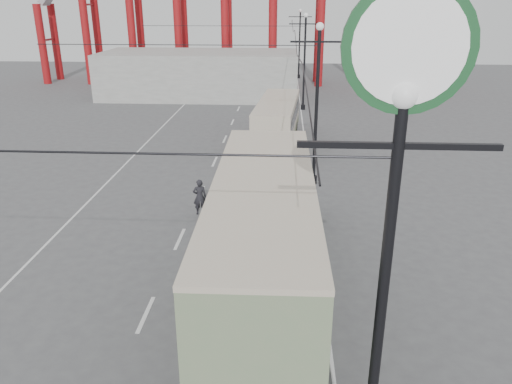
# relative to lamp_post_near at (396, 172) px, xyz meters

# --- Properties ---
(road_markings) EXTENTS (12.52, 120.00, 0.01)m
(road_markings) POSITION_rel_lamp_post_near_xyz_m (-6.46, 22.70, -7.86)
(road_markings) COLOR silver
(road_markings) RESTS_ON ground
(lamp_post_near) EXTENTS (3.20, 0.44, 10.80)m
(lamp_post_near) POSITION_rel_lamp_post_near_xyz_m (0.00, 0.00, 0.00)
(lamp_post_near) COLOR black
(lamp_post_near) RESTS_ON ground
(lamp_post_mid) EXTENTS (3.20, 0.44, 9.32)m
(lamp_post_mid) POSITION_rel_lamp_post_near_xyz_m (0.00, 21.00, -3.18)
(lamp_post_mid) COLOR black
(lamp_post_mid) RESTS_ON ground
(lamp_post_far) EXTENTS (3.20, 0.44, 9.32)m
(lamp_post_far) POSITION_rel_lamp_post_near_xyz_m (0.00, 43.00, -3.18)
(lamp_post_far) COLOR black
(lamp_post_far) RESTS_ON ground
(lamp_post_distant) EXTENTS (3.20, 0.44, 9.32)m
(lamp_post_distant) POSITION_rel_lamp_post_near_xyz_m (0.00, 65.00, -3.18)
(lamp_post_distant) COLOR black
(lamp_post_distant) RESTS_ON ground
(fairground_shed) EXTENTS (22.00, 10.00, 5.00)m
(fairground_shed) POSITION_rel_lamp_post_near_xyz_m (-11.60, 50.00, -5.36)
(fairground_shed) COLOR gray
(fairground_shed) RESTS_ON ground
(double_decker_bus) EXTENTS (2.90, 10.99, 5.88)m
(double_decker_bus) POSITION_rel_lamp_post_near_xyz_m (-2.34, 5.03, -4.56)
(double_decker_bus) COLOR #3C4927
(double_decker_bus) RESTS_ON ground
(single_decker_green) EXTENTS (2.55, 11.04, 3.12)m
(single_decker_green) POSITION_rel_lamp_post_near_xyz_m (-2.12, 12.08, -6.10)
(single_decker_green) COLOR gray
(single_decker_green) RESTS_ON ground
(single_decker_cream) EXTENTS (3.54, 11.00, 3.37)m
(single_decker_cream) POSITION_rel_lamp_post_near_xyz_m (-2.39, 29.83, -5.96)
(single_decker_cream) COLOR beige
(single_decker_cream) RESTS_ON ground
(pedestrian) EXTENTS (0.78, 0.60, 1.91)m
(pedestrian) POSITION_rel_lamp_post_near_xyz_m (-6.11, 15.99, -6.91)
(pedestrian) COLOR black
(pedestrian) RESTS_ON ground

